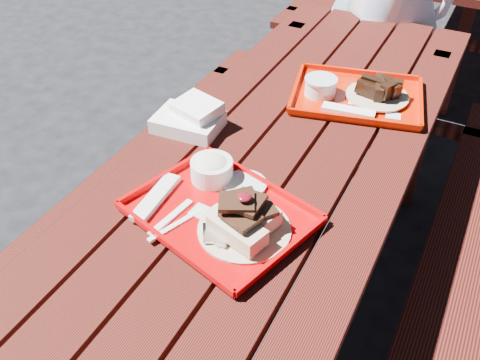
# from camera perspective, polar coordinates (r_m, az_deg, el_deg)

# --- Properties ---
(ground) EXTENTS (60.00, 60.00, 0.00)m
(ground) POSITION_cam_1_polar(r_m,az_deg,el_deg) (2.03, 2.01, -15.75)
(ground) COLOR black
(ground) RESTS_ON ground
(picnic_table_near) EXTENTS (1.41, 2.40, 0.75)m
(picnic_table_near) POSITION_cam_1_polar(r_m,az_deg,el_deg) (1.61, 2.45, -4.18)
(picnic_table_near) COLOR #4B170E
(picnic_table_near) RESTS_ON ground
(near_tray) EXTENTS (0.50, 0.43, 0.13)m
(near_tray) POSITION_cam_1_polar(r_m,az_deg,el_deg) (1.33, -1.62, -2.49)
(near_tray) COLOR #BA0306
(near_tray) RESTS_ON picnic_table_near
(far_tray) EXTENTS (0.48, 0.41, 0.07)m
(far_tray) POSITION_cam_1_polar(r_m,az_deg,el_deg) (1.82, 12.15, 8.96)
(far_tray) COLOR #C21800
(far_tray) RESTS_ON picnic_table_near
(white_cloth) EXTENTS (0.21, 0.18, 0.08)m
(white_cloth) POSITION_cam_1_polar(r_m,az_deg,el_deg) (1.64, -5.29, 6.59)
(white_cloth) COLOR white
(white_cloth) RESTS_ON picnic_table_near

